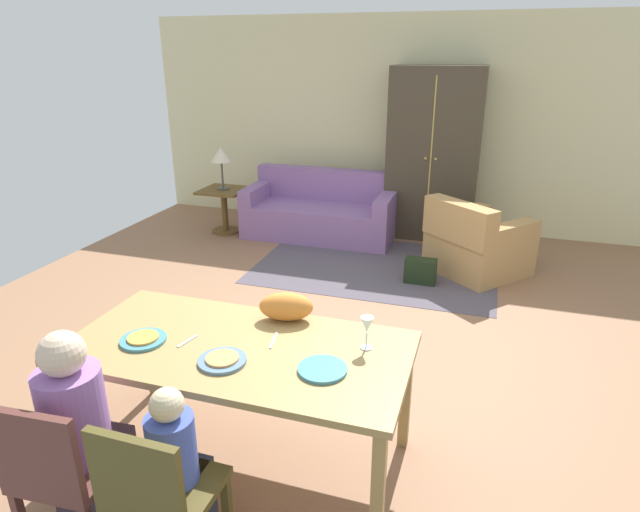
% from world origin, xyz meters
% --- Properties ---
extents(ground_plane, '(7.15, 6.11, 0.02)m').
position_xyz_m(ground_plane, '(0.00, 0.45, -0.01)').
color(ground_plane, '#8F6548').
extents(back_wall, '(7.15, 0.10, 2.70)m').
position_xyz_m(back_wall, '(0.00, 3.56, 1.35)').
color(back_wall, beige).
rests_on(back_wall, ground_plane).
extents(dining_table, '(1.87, 0.91, 0.76)m').
position_xyz_m(dining_table, '(-0.15, -1.31, 0.69)').
color(dining_table, '#9C804A').
rests_on(dining_table, ground_plane).
extents(plate_near_man, '(0.25, 0.25, 0.02)m').
position_xyz_m(plate_near_man, '(-0.66, -1.43, 0.77)').
color(plate_near_man, teal).
rests_on(plate_near_man, dining_table).
extents(pizza_near_man, '(0.17, 0.17, 0.01)m').
position_xyz_m(pizza_near_man, '(-0.66, -1.43, 0.78)').
color(pizza_near_man, gold).
rests_on(pizza_near_man, plate_near_man).
extents(plate_near_child, '(0.25, 0.25, 0.02)m').
position_xyz_m(plate_near_child, '(-0.15, -1.49, 0.77)').
color(plate_near_child, slate).
rests_on(plate_near_child, dining_table).
extents(pizza_near_child, '(0.17, 0.17, 0.01)m').
position_xyz_m(pizza_near_child, '(-0.15, -1.49, 0.78)').
color(pizza_near_child, '#D7924D').
rests_on(pizza_near_child, plate_near_child).
extents(plate_near_woman, '(0.25, 0.25, 0.02)m').
position_xyz_m(plate_near_woman, '(0.37, -1.41, 0.77)').
color(plate_near_woman, teal).
rests_on(plate_near_woman, dining_table).
extents(wine_glass, '(0.07, 0.07, 0.19)m').
position_xyz_m(wine_glass, '(0.53, -1.13, 0.89)').
color(wine_glass, silver).
rests_on(wine_glass, dining_table).
extents(fork, '(0.05, 0.15, 0.01)m').
position_xyz_m(fork, '(-0.43, -1.36, 0.76)').
color(fork, silver).
rests_on(fork, dining_table).
extents(knife, '(0.04, 0.17, 0.01)m').
position_xyz_m(knife, '(0.02, -1.21, 0.76)').
color(knife, silver).
rests_on(knife, dining_table).
extents(dining_chair_man, '(0.45, 0.45, 0.87)m').
position_xyz_m(dining_chair_man, '(-0.65, -2.13, 0.49)').
color(dining_chair_man, brown).
rests_on(dining_chair_man, ground_plane).
extents(person_man, '(0.30, 0.41, 1.11)m').
position_xyz_m(person_man, '(-0.66, -1.95, 0.51)').
color(person_man, '#3A2F40').
rests_on(person_man, ground_plane).
extents(dining_chair_child, '(0.42, 0.42, 0.87)m').
position_xyz_m(dining_chair_child, '(-0.15, -2.13, 0.49)').
color(dining_chair_child, '#4D421C').
rests_on(dining_chair_child, ground_plane).
extents(person_child, '(0.22, 0.29, 0.92)m').
position_xyz_m(person_child, '(-0.15, -1.96, 0.43)').
color(person_child, '#2C3447').
rests_on(person_child, ground_plane).
extents(cat, '(0.35, 0.23, 0.17)m').
position_xyz_m(cat, '(0.00, -0.95, 0.84)').
color(cat, orange).
rests_on(cat, dining_table).
extents(area_rug, '(2.60, 1.80, 0.01)m').
position_xyz_m(area_rug, '(-0.03, 1.88, 0.00)').
color(area_rug, '#514A54').
rests_on(area_rug, ground_plane).
extents(couch, '(1.89, 0.86, 0.82)m').
position_xyz_m(couch, '(-0.95, 2.74, 0.30)').
color(couch, '#89629C').
rests_on(couch, ground_plane).
extents(armchair, '(1.20, 1.21, 0.82)m').
position_xyz_m(armchair, '(1.01, 2.04, 0.32)').
color(armchair, tan).
rests_on(armchair, ground_plane).
extents(armoire, '(1.10, 0.59, 2.10)m').
position_xyz_m(armoire, '(0.38, 3.17, 1.05)').
color(armoire, '#41382A').
rests_on(armoire, ground_plane).
extents(side_table, '(0.56, 0.56, 0.58)m').
position_xyz_m(side_table, '(-2.20, 2.48, 0.38)').
color(side_table, brown).
rests_on(side_table, ground_plane).
extents(table_lamp, '(0.26, 0.26, 0.54)m').
position_xyz_m(table_lamp, '(-2.20, 2.48, 1.01)').
color(table_lamp, '#44443A').
rests_on(table_lamp, side_table).
extents(handbag, '(0.32, 0.16, 0.26)m').
position_xyz_m(handbag, '(0.49, 1.58, 0.13)').
color(handbag, black).
rests_on(handbag, ground_plane).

